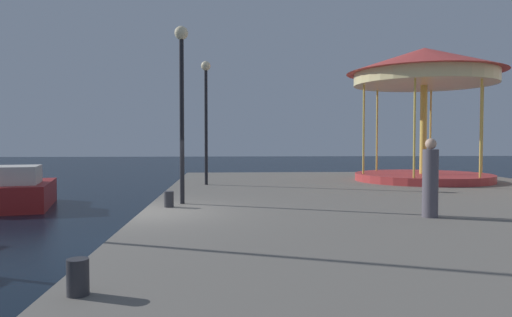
% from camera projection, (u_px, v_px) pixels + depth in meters
% --- Properties ---
extents(ground_plane, '(120.00, 120.00, 0.00)m').
position_uv_depth(ground_plane, '(141.00, 245.00, 11.29)').
color(ground_plane, black).
extents(quay_dock, '(14.51, 26.76, 0.80)m').
position_uv_depth(quay_dock, '(440.00, 225.00, 11.72)').
color(quay_dock, slate).
rests_on(quay_dock, ground).
extents(motorboat_red, '(3.10, 4.52, 1.56)m').
position_uv_depth(motorboat_red, '(18.00, 191.00, 17.48)').
color(motorboat_red, maroon).
rests_on(motorboat_red, ground).
extents(carousel, '(6.30, 6.30, 5.46)m').
position_uv_depth(carousel, '(424.00, 81.00, 19.53)').
color(carousel, '#B23333').
rests_on(carousel, quay_dock).
extents(lamp_post_near_edge, '(0.36, 0.36, 4.68)m').
position_uv_depth(lamp_post_near_edge, '(182.00, 84.00, 12.52)').
color(lamp_post_near_edge, black).
rests_on(lamp_post_near_edge, quay_dock).
extents(lamp_post_mid_promenade, '(0.36, 0.36, 4.65)m').
position_uv_depth(lamp_post_mid_promenade, '(206.00, 101.00, 17.88)').
color(lamp_post_mid_promenade, black).
rests_on(lamp_post_mid_promenade, quay_dock).
extents(bollard_north, '(0.24, 0.24, 0.40)m').
position_uv_depth(bollard_north, '(78.00, 277.00, 5.20)').
color(bollard_north, '#2D2D33').
rests_on(bollard_north, quay_dock).
extents(bollard_center, '(0.24, 0.24, 0.40)m').
position_uv_depth(bollard_center, '(169.00, 199.00, 12.00)').
color(bollard_center, '#2D2D33').
rests_on(bollard_center, quay_dock).
extents(person_by_the_water, '(0.34, 0.34, 1.73)m').
position_uv_depth(person_by_the_water, '(430.00, 180.00, 10.42)').
color(person_by_the_water, '#514C56').
rests_on(person_by_the_water, quay_dock).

